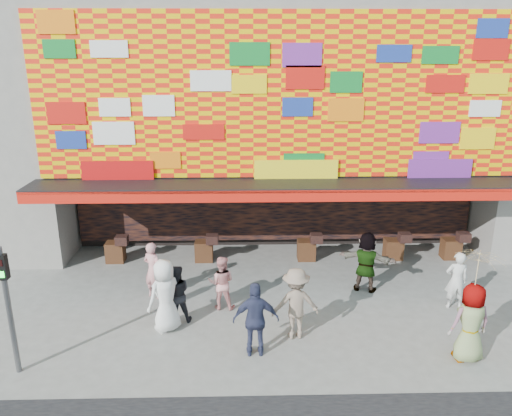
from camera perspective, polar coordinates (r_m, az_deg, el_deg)
The scene contains 13 objects.
ground at distance 13.18m, azimuth 3.78°, elevation -13.89°, with size 90.00×90.00×0.00m, color slate.
shop_building at distance 19.47m, azimuth 1.91°, elevation 12.73°, with size 15.20×9.40×10.00m.
signal_left at distance 12.03m, azimuth -26.59°, elevation -9.04°, with size 0.22×0.20×3.00m.
ped_a at distance 12.98m, azimuth -10.34°, elevation -9.83°, with size 0.94×0.61×1.92m, color silver.
ped_b at distance 14.73m, azimuth -11.68°, elevation -6.97°, with size 0.62×0.41×1.69m, color #D4898D.
ped_c at distance 13.37m, azimuth -9.11°, elevation -9.71°, with size 0.77×0.60×1.58m, color black.
ped_d at distance 12.54m, azimuth 4.55°, elevation -10.82°, with size 1.19×0.68×1.84m, color gray.
ped_e at distance 11.83m, azimuth -0.01°, elevation -12.64°, with size 1.08×0.45×1.84m, color #2F3453.
ped_f at distance 15.15m, azimuth 12.49°, elevation -6.02°, with size 1.70×0.54×1.83m, color gray.
ped_g at distance 12.62m, azimuth 23.31°, elevation -11.98°, with size 0.93×0.60×1.90m, color gray.
ped_h at distance 14.91m, azimuth 21.93°, elevation -7.68°, with size 0.61×0.40×1.66m, color silver.
ped_i at distance 13.91m, azimuth -3.97°, elevation -8.51°, with size 0.74×0.58×1.53m, color pink.
parasol at distance 12.08m, azimuth 24.02°, elevation -6.77°, with size 1.33×1.35×1.95m.
Camera 1 is at (-1.13, -11.19, 6.86)m, focal length 35.00 mm.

